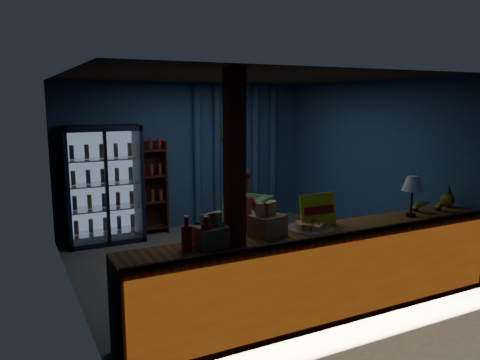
# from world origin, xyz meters

# --- Properties ---
(ground) EXTENTS (4.60, 4.60, 0.00)m
(ground) POSITION_xyz_m (0.00, 0.00, 0.00)
(ground) COLOR #515154
(ground) RESTS_ON ground
(room_walls) EXTENTS (4.60, 4.60, 4.60)m
(room_walls) POSITION_xyz_m (0.00, 0.00, 1.57)
(room_walls) COLOR navy
(room_walls) RESTS_ON ground
(counter) EXTENTS (4.40, 0.57, 0.99)m
(counter) POSITION_xyz_m (0.00, -1.91, 0.48)
(counter) COLOR brown
(counter) RESTS_ON ground
(support_post) EXTENTS (0.16, 0.16, 2.60)m
(support_post) POSITION_xyz_m (-1.05, -1.90, 1.30)
(support_post) COLOR maroon
(support_post) RESTS_ON ground
(beverage_cooler) EXTENTS (1.20, 0.62, 1.90)m
(beverage_cooler) POSITION_xyz_m (-1.55, 1.92, 0.93)
(beverage_cooler) COLOR black
(beverage_cooler) RESTS_ON ground
(bottle_shelf) EXTENTS (0.50, 0.28, 1.60)m
(bottle_shelf) POSITION_xyz_m (-0.70, 2.06, 0.79)
(bottle_shelf) COLOR #371E11
(bottle_shelf) RESTS_ON ground
(curtain_folds) EXTENTS (1.74, 0.14, 2.50)m
(curtain_folds) POSITION_xyz_m (1.00, 2.14, 1.30)
(curtain_folds) COLOR navy
(curtain_folds) RESTS_ON room_walls
(framed_picture) EXTENTS (0.36, 0.04, 0.28)m
(framed_picture) POSITION_xyz_m (0.85, 2.10, 1.75)
(framed_picture) COLOR gold
(framed_picture) RESTS_ON room_walls
(shopkeeper) EXTENTS (0.60, 0.42, 1.57)m
(shopkeeper) POSITION_xyz_m (-0.67, -1.29, 0.79)
(shopkeeper) COLOR maroon
(shopkeeper) RESTS_ON ground
(green_chair) EXTENTS (0.97, 0.97, 0.64)m
(green_chair) POSITION_xyz_m (0.83, 1.36, 0.32)
(green_chair) COLOR #5BB65B
(green_chair) RESTS_ON ground
(side_table) EXTENTS (0.56, 0.44, 0.55)m
(side_table) POSITION_xyz_m (0.84, 1.37, 0.23)
(side_table) COLOR #371E11
(side_table) RESTS_ON ground
(yellow_sign) EXTENTS (0.45, 0.09, 0.35)m
(yellow_sign) POSITION_xyz_m (0.04, -1.74, 1.13)
(yellow_sign) COLOR #F9FA0D
(yellow_sign) RESTS_ON counter
(soda_bottles) EXTENTS (0.58, 0.18, 0.31)m
(soda_bottles) POSITION_xyz_m (-1.27, -1.89, 1.08)
(soda_bottles) COLOR red
(soda_bottles) RESTS_ON counter
(snack_box_left) EXTENTS (0.34, 0.30, 0.32)m
(snack_box_left) POSITION_xyz_m (-1.27, -1.88, 1.06)
(snack_box_left) COLOR #AD7B53
(snack_box_left) RESTS_ON counter
(snack_box_centre) EXTENTS (0.38, 0.34, 0.34)m
(snack_box_centre) POSITION_xyz_m (-0.62, -1.79, 1.07)
(snack_box_centre) COLOR #AD7B53
(snack_box_centre) RESTS_ON counter
(pastry_tray) EXTENTS (0.49, 0.49, 0.08)m
(pastry_tray) POSITION_xyz_m (-0.12, -1.83, 0.98)
(pastry_tray) COLOR silver
(pastry_tray) RESTS_ON counter
(banana_bunches) EXTENTS (0.52, 0.30, 0.17)m
(banana_bunches) POSITION_xyz_m (1.65, -1.82, 1.04)
(banana_bunches) COLOR yellow
(banana_bunches) RESTS_ON counter
(table_lamp) EXTENTS (0.24, 0.24, 0.48)m
(table_lamp) POSITION_xyz_m (1.26, -1.90, 1.32)
(table_lamp) COLOR black
(table_lamp) RESTS_ON counter
(pineapple) EXTENTS (0.17, 0.17, 0.30)m
(pineapple) POSITION_xyz_m (2.05, -1.76, 1.07)
(pineapple) COLOR #93661A
(pineapple) RESTS_ON counter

